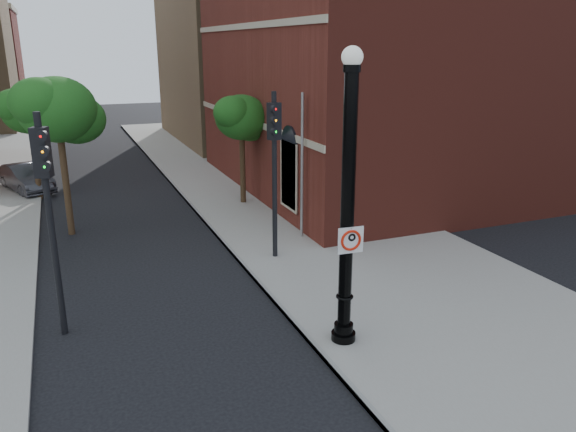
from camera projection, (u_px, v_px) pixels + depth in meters
name	position (u px, v px, depth m)	size (l,w,h in m)	color
ground	(234.00, 374.00, 11.98)	(120.00, 120.00, 0.00)	black
sidewalk_right	(303.00, 215.00, 22.98)	(8.00, 60.00, 0.12)	gray
curb_edge	(209.00, 226.00, 21.55)	(0.10, 60.00, 0.14)	gray
brick_wall_building	(454.00, 55.00, 28.30)	(22.30, 16.30, 12.50)	maroon
bg_building_tan_b	(319.00, 41.00, 42.26)	(22.00, 14.00, 14.00)	#9B7D54
lamppost	(347.00, 218.00, 12.29)	(0.57, 0.57, 6.73)	black
no_parking_sign	(351.00, 240.00, 12.28)	(0.60, 0.09, 0.60)	white
parked_car	(26.00, 178.00, 26.69)	(1.39, 3.99, 1.31)	#333338
traffic_signal_left	(47.00, 190.00, 12.62)	(0.42, 0.47, 5.36)	black
traffic_signal_right	(274.00, 149.00, 17.32)	(0.44, 0.48, 5.40)	black
utility_pole	(302.00, 169.00, 19.52)	(0.10, 0.10, 5.21)	#999999
street_tree_a	(59.00, 111.00, 19.57)	(3.18, 2.87, 5.72)	black
street_tree_b	(30.00, 112.00, 24.46)	(2.76, 2.50, 4.98)	black
street_tree_c	(242.00, 119.00, 23.65)	(2.64, 2.39, 4.76)	black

